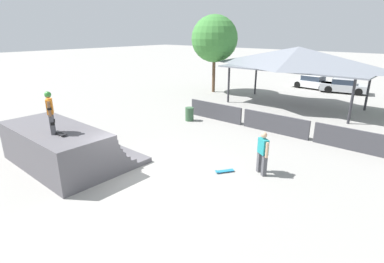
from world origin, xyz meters
TOP-DOWN VIEW (x-y plane):
  - ground_plane at (0.00, 0.00)m, footprint 160.00×160.00m
  - quarter_pipe_ramp at (-3.57, -1.20)m, footprint 5.37×4.01m
  - skater_on_deck at (-2.95, -1.75)m, footprint 0.68×0.46m
  - skateboard_on_deck at (-2.53, -1.70)m, footprint 0.76×0.20m
  - bystander_walking at (3.26, 3.45)m, footprint 0.65×0.47m
  - skateboard_on_ground at (2.08, 2.57)m, footprint 0.59×0.75m
  - barrier_fence at (1.37, 8.44)m, footprint 12.02×0.12m
  - pavilion_shelter at (-0.39, 15.11)m, footprint 10.40×5.00m
  - tree_beside_pavilion at (-8.25, 15.64)m, footprint 4.08×4.08m
  - trash_bin at (-3.78, 7.15)m, footprint 0.52×0.52m
  - parked_car_white at (-1.82, 23.32)m, footprint 4.21×2.11m
  - parked_car_silver at (1.03, 23.02)m, footprint 4.25×2.45m

SIDE VIEW (x-z plane):
  - ground_plane at x=0.00m, z-range 0.00..0.00m
  - skateboard_on_ground at x=2.08m, z-range 0.01..0.10m
  - trash_bin at x=-3.78m, z-range 0.00..0.85m
  - barrier_fence at x=1.37m, z-range 0.00..1.05m
  - parked_car_silver at x=1.03m, z-range -0.04..1.24m
  - parked_car_white at x=-1.82m, z-range -0.04..1.24m
  - quarter_pipe_ramp at x=-3.57m, z-range -0.08..1.60m
  - bystander_walking at x=3.26m, z-range 0.10..1.85m
  - skateboard_on_deck at x=-2.53m, z-range 1.69..1.78m
  - skater_on_deck at x=-2.95m, z-range 1.80..3.42m
  - pavilion_shelter at x=-0.39m, z-range 1.37..5.70m
  - tree_beside_pavilion at x=-8.25m, z-range 1.33..8.09m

